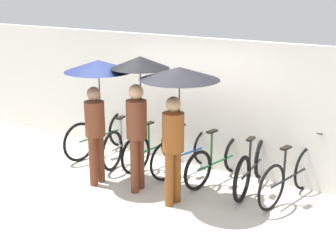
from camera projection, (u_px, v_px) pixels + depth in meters
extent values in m
plane|color=beige|center=(141.00, 202.00, 7.08)|extent=(30.00, 30.00, 0.00)
cube|color=silver|center=(199.00, 103.00, 8.20)|extent=(11.70, 0.12, 2.29)
torus|color=black|center=(122.00, 129.00, 9.38)|extent=(0.17, 0.74, 0.74)
torus|color=black|center=(80.00, 142.00, 8.59)|extent=(0.17, 0.74, 0.74)
cylinder|color=#19662D|center=(102.00, 135.00, 8.99)|extent=(0.20, 1.08, 0.04)
cylinder|color=#19662D|center=(94.00, 122.00, 8.76)|extent=(0.04, 0.04, 0.59)
cube|color=black|center=(93.00, 106.00, 8.67)|extent=(0.12, 0.21, 0.03)
cylinder|color=#19662D|center=(122.00, 112.00, 9.28)|extent=(0.04, 0.04, 0.67)
cylinder|color=#19662D|center=(122.00, 96.00, 9.18)|extent=(0.44, 0.10, 0.03)
torus|color=black|center=(139.00, 134.00, 9.11)|extent=(0.17, 0.72, 0.72)
torus|color=black|center=(112.00, 151.00, 8.17)|extent=(0.17, 0.72, 0.72)
cylinder|color=#A59E93|center=(126.00, 142.00, 8.64)|extent=(0.21, 1.05, 0.04)
cylinder|color=#A59E93|center=(121.00, 132.00, 8.40)|extent=(0.04, 0.04, 0.50)
cube|color=black|center=(121.00, 118.00, 8.32)|extent=(0.12, 0.21, 0.03)
cylinder|color=#A59E93|center=(138.00, 117.00, 9.01)|extent=(0.04, 0.04, 0.67)
cylinder|color=#A59E93|center=(138.00, 100.00, 8.91)|extent=(0.44, 0.10, 0.03)
torus|color=black|center=(174.00, 140.00, 8.74)|extent=(0.15, 0.70, 0.70)
torus|color=black|center=(136.00, 155.00, 8.00)|extent=(0.15, 0.70, 0.70)
cylinder|color=#19662D|center=(156.00, 147.00, 8.37)|extent=(0.18, 1.01, 0.04)
cylinder|color=#19662D|center=(149.00, 137.00, 8.17)|extent=(0.04, 0.04, 0.48)
cube|color=black|center=(149.00, 123.00, 8.10)|extent=(0.12, 0.21, 0.03)
cylinder|color=#19662D|center=(174.00, 122.00, 8.64)|extent=(0.04, 0.04, 0.73)
cylinder|color=#19662D|center=(174.00, 102.00, 8.53)|extent=(0.44, 0.09, 0.03)
torus|color=black|center=(207.00, 146.00, 8.45)|extent=(0.21, 0.68, 0.69)
torus|color=black|center=(165.00, 161.00, 7.76)|extent=(0.21, 0.68, 0.69)
cylinder|color=#19478C|center=(187.00, 153.00, 8.10)|extent=(0.28, 1.02, 0.04)
cylinder|color=#19478C|center=(180.00, 141.00, 7.91)|extent=(0.04, 0.04, 0.53)
cube|color=black|center=(180.00, 125.00, 7.82)|extent=(0.13, 0.22, 0.03)
cylinder|color=#19478C|center=(207.00, 129.00, 8.35)|extent=(0.04, 0.04, 0.67)
cylinder|color=#19478C|center=(208.00, 111.00, 8.25)|extent=(0.43, 0.13, 0.03)
torus|color=black|center=(236.00, 154.00, 8.12)|extent=(0.18, 0.66, 0.66)
torus|color=black|center=(198.00, 170.00, 7.40)|extent=(0.18, 0.66, 0.66)
cylinder|color=#19662D|center=(218.00, 162.00, 7.76)|extent=(0.23, 1.02, 0.04)
cylinder|color=#19662D|center=(211.00, 149.00, 7.55)|extent=(0.04, 0.04, 0.56)
cube|color=black|center=(212.00, 131.00, 7.47)|extent=(0.13, 0.21, 0.03)
cylinder|color=#19662D|center=(237.00, 135.00, 8.01)|extent=(0.04, 0.04, 0.70)
cylinder|color=#19662D|center=(238.00, 115.00, 7.91)|extent=(0.44, 0.11, 0.03)
torus|color=black|center=(262.00, 157.00, 7.86)|extent=(0.12, 0.72, 0.72)
torus|color=black|center=(242.00, 179.00, 7.00)|extent=(0.12, 0.72, 0.72)
cylinder|color=black|center=(253.00, 168.00, 7.43)|extent=(0.12, 1.02, 0.04)
cylinder|color=black|center=(250.00, 156.00, 7.20)|extent=(0.04, 0.04, 0.52)
cube|color=black|center=(251.00, 139.00, 7.12)|extent=(0.11, 0.21, 0.03)
cylinder|color=black|center=(263.00, 138.00, 7.76)|extent=(0.04, 0.04, 0.68)
cylinder|color=black|center=(264.00, 119.00, 7.66)|extent=(0.44, 0.06, 0.03)
torus|color=black|center=(306.00, 168.00, 7.43)|extent=(0.18, 0.70, 0.70)
torus|color=black|center=(272.00, 188.00, 6.73)|extent=(0.18, 0.70, 0.70)
cylinder|color=black|center=(289.00, 177.00, 7.08)|extent=(0.24, 1.00, 0.04)
cylinder|color=black|center=(285.00, 165.00, 6.88)|extent=(0.04, 0.04, 0.51)
cube|color=black|center=(286.00, 148.00, 6.80)|extent=(0.13, 0.21, 0.03)
cylinder|color=black|center=(307.00, 150.00, 7.34)|extent=(0.04, 0.04, 0.62)
cylinder|color=black|center=(309.00, 131.00, 7.25)|extent=(0.44, 0.11, 0.03)
cylinder|color=brown|center=(93.00, 161.00, 7.54)|extent=(0.13, 0.13, 0.83)
cylinder|color=brown|center=(100.00, 158.00, 7.69)|extent=(0.13, 0.13, 0.83)
cylinder|color=brown|center=(95.00, 119.00, 7.41)|extent=(0.32, 0.32, 0.56)
sphere|color=#997051|center=(94.00, 94.00, 7.29)|extent=(0.22, 0.22, 0.22)
cylinder|color=#332D28|center=(100.00, 93.00, 7.41)|extent=(0.02, 0.02, 0.71)
cone|color=#19234C|center=(98.00, 66.00, 7.28)|extent=(1.08, 1.08, 0.18)
cylinder|color=brown|center=(134.00, 166.00, 7.27)|extent=(0.13, 0.13, 0.88)
cylinder|color=brown|center=(140.00, 163.00, 7.43)|extent=(0.13, 0.13, 0.88)
cylinder|color=brown|center=(136.00, 119.00, 7.13)|extent=(0.32, 0.32, 0.60)
sphere|color=tan|center=(136.00, 92.00, 7.01)|extent=(0.23, 0.23, 0.23)
cylinder|color=#332D28|center=(141.00, 92.00, 7.14)|extent=(0.02, 0.02, 0.73)
cone|color=black|center=(140.00, 62.00, 7.00)|extent=(0.90, 0.90, 0.18)
cylinder|color=brown|center=(169.00, 179.00, 6.84)|extent=(0.13, 0.13, 0.84)
cylinder|color=brown|center=(177.00, 176.00, 6.98)|extent=(0.13, 0.13, 0.84)
cylinder|color=brown|center=(173.00, 132.00, 6.70)|extent=(0.32, 0.32, 0.57)
sphere|color=tan|center=(173.00, 104.00, 6.58)|extent=(0.22, 0.22, 0.22)
cylinder|color=#332D28|center=(179.00, 104.00, 6.69)|extent=(0.02, 0.02, 0.71)
cone|color=black|center=(179.00, 73.00, 6.56)|extent=(1.15, 1.15, 0.18)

